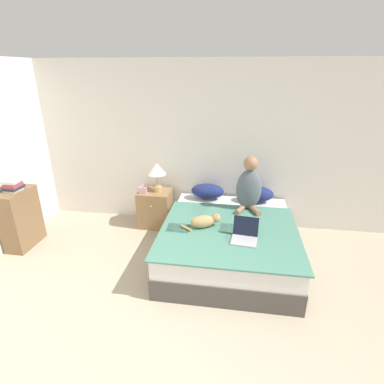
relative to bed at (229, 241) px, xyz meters
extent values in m
cube|color=silver|center=(-0.57, 1.05, 1.02)|extent=(6.08, 0.05, 2.55)
cube|color=#4C4742|center=(0.00, 0.01, -0.12)|extent=(1.66, 1.96, 0.27)
cube|color=silver|center=(0.00, 0.01, 0.13)|extent=(1.64, 1.93, 0.23)
cube|color=#4C8470|center=(0.00, -0.19, 0.25)|extent=(1.71, 1.57, 0.02)
cube|color=#3D4784|center=(0.06, -0.14, 0.26)|extent=(0.36, 0.27, 0.01)
cube|color=#3D4784|center=(0.08, -0.33, 0.26)|extent=(0.25, 0.27, 0.01)
cube|color=#3D4784|center=(-0.45, 0.35, 0.26)|extent=(0.24, 0.34, 0.01)
cube|color=#3D4784|center=(-0.64, -0.21, 0.26)|extent=(0.29, 0.24, 0.01)
ellipsoid|color=navy|center=(-0.37, 0.81, 0.38)|extent=(0.51, 0.30, 0.23)
ellipsoid|color=navy|center=(0.37, 0.81, 0.38)|extent=(0.51, 0.30, 0.23)
ellipsoid|color=slate|center=(0.24, 0.51, 0.56)|extent=(0.35, 0.19, 0.59)
sphere|color=#9E7051|center=(0.24, 0.51, 0.94)|extent=(0.20, 0.20, 0.20)
cylinder|color=#9E7051|center=(0.14, 0.39, 0.30)|extent=(0.17, 0.25, 0.07)
cylinder|color=#9E7051|center=(0.33, 0.39, 0.30)|extent=(0.17, 0.25, 0.07)
ellipsoid|color=tan|center=(-0.34, -0.15, 0.34)|extent=(0.36, 0.27, 0.16)
sphere|color=tan|center=(-0.17, -0.08, 0.37)|extent=(0.11, 0.11, 0.11)
cone|color=tan|center=(-0.18, -0.05, 0.41)|extent=(0.05, 0.05, 0.05)
cone|color=tan|center=(-0.16, -0.11, 0.41)|extent=(0.05, 0.05, 0.05)
cylinder|color=tan|center=(-0.53, -0.23, 0.28)|extent=(0.16, 0.13, 0.04)
cube|color=#B7B7BC|center=(0.18, -0.42, 0.27)|extent=(0.32, 0.27, 0.02)
cube|color=black|center=(0.20, -0.28, 0.40)|extent=(0.30, 0.09, 0.23)
cube|color=#937047|center=(-1.22, 0.76, 0.04)|extent=(0.51, 0.42, 0.60)
sphere|color=tan|center=(-1.22, 0.54, 0.17)|extent=(0.03, 0.03, 0.03)
cylinder|color=tan|center=(-1.17, 0.77, 0.38)|extent=(0.14, 0.14, 0.08)
cylinder|color=tan|center=(-1.17, 0.77, 0.53)|extent=(0.02, 0.02, 0.20)
cone|color=white|center=(-1.17, 0.77, 0.72)|extent=(0.29, 0.29, 0.18)
cube|color=#E09EB2|center=(-1.37, 0.67, 0.40)|extent=(0.12, 0.12, 0.11)
ellipsoid|color=white|center=(-1.37, 0.67, 0.47)|extent=(0.06, 0.04, 0.03)
cube|color=brown|center=(-2.94, -0.12, 0.17)|extent=(0.29, 0.56, 0.85)
cube|color=beige|center=(-2.94, -0.12, 0.61)|extent=(0.19, 0.21, 0.03)
cube|color=#2D2D33|center=(-2.93, -0.11, 0.64)|extent=(0.19, 0.23, 0.03)
cube|color=#844270|center=(-2.94, -0.11, 0.67)|extent=(0.19, 0.21, 0.03)
cube|color=#B24238|center=(-2.94, -0.11, 0.70)|extent=(0.16, 0.20, 0.03)
cube|color=beige|center=(-2.94, -0.11, 0.73)|extent=(0.19, 0.21, 0.04)
camera|label=1|loc=(0.04, -3.49, 2.12)|focal=28.00mm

